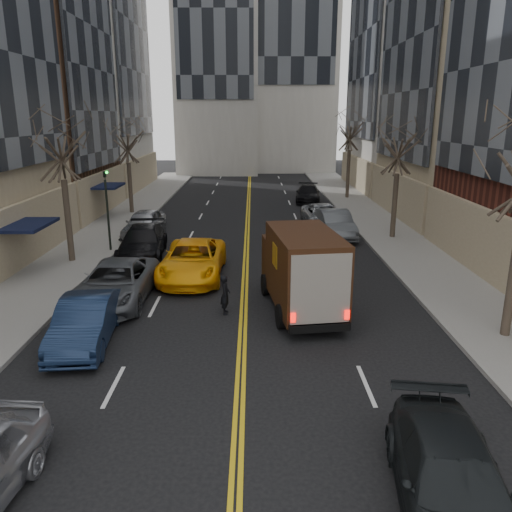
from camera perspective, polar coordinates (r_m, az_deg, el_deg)
The scene contains 18 objects.
sidewalk_left at distance 33.45m, azimuth -16.64°, elevation 2.79°, with size 4.00×66.00×0.15m, color slate.
sidewalk_right at distance 33.26m, azimuth 14.71°, elevation 2.86°, with size 4.00×66.00×0.15m, color slate.
tree_lf_mid at distance 25.98m, azimuth -21.63°, elevation 13.35°, with size 3.20×3.20×8.91m.
tree_lf_far at distance 38.43m, azimuth -14.58°, elevation 13.52°, with size 3.20×3.20×8.12m.
tree_rt_mid at distance 30.52m, azimuth 16.12°, elevation 13.22°, with size 3.20×3.20×8.32m.
tree_rt_far at distance 45.11m, azimuth 10.77°, elevation 14.92°, with size 3.20×3.20×9.11m.
traffic_signal at distance 27.77m, azimuth -16.68°, elevation 6.01°, with size 0.29×0.26×4.70m.
ups_truck at distance 18.82m, azimuth 5.21°, elevation -1.66°, with size 2.95×6.02×3.17m.
observer_sedan at distance 10.72m, azimuth 21.44°, elevation -22.84°, with size 2.65×5.14×1.43m.
taxi at distance 23.04m, azimuth -7.25°, elevation -0.46°, with size 2.73×5.91×1.64m, color #FFAB0A.
pedestrian at distance 18.74m, azimuth -3.54°, elevation -4.44°, with size 0.55×0.36×1.50m, color black.
parked_lf_b at distance 17.24m, azimuth -18.95°, elevation -7.14°, with size 1.60×4.60×1.52m, color #12203A.
parked_lf_c at distance 20.65m, azimuth -15.70°, elevation -2.97°, with size 2.62×5.68×1.58m, color #52555A.
parked_lf_d at distance 26.80m, azimuth -12.84°, elevation 1.54°, with size 2.25×5.53×1.61m, color black.
parked_lf_e at distance 31.39m, azimuth -12.64°, elevation 3.64°, with size 1.93×4.79×1.63m, color #9C9EA3.
parked_rt_a at distance 30.92m, azimuth 9.04°, elevation 3.65°, with size 1.73×4.97×1.64m, color #484C4F.
parked_rt_b at distance 33.86m, azimuth 7.70°, elevation 4.60°, with size 2.41×5.24×1.46m, color #A6A9AE.
parked_rt_c at distance 43.35m, azimuth 5.95°, elevation 7.08°, with size 2.01×4.94×1.43m, color black.
Camera 1 is at (0.35, -4.31, 7.22)m, focal length 35.00 mm.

